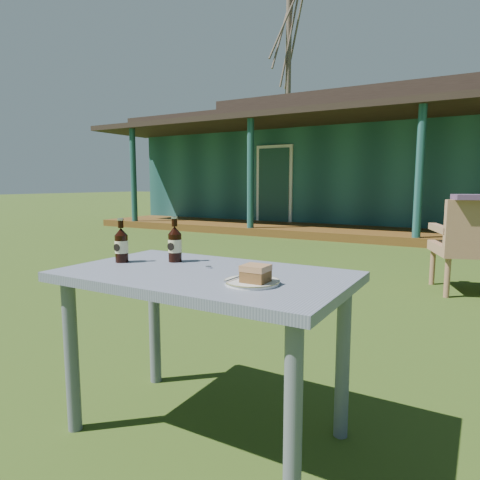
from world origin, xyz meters
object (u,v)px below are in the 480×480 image
Objects in this scene: cafe_table at (205,295)px; cake_slice at (256,273)px; plate at (252,282)px; cola_bottle_near at (175,244)px; armchair_left at (476,241)px; cola_bottle_far at (121,245)px.

cafe_table is 13.04× the size of cake_slice.
plate is at bearing -18.37° from cafe_table.
armchair_left is at bearing 69.11° from cola_bottle_near.
cake_slice reaches higher than plate.
plate is 0.95× the size of cola_bottle_near.
armchair_left is at bearing 78.72° from plate.
cola_bottle_near reaches higher than plate.
plate is 0.05m from cake_slice.
armchair_left reaches higher than plate.
cafe_table is 0.34m from cola_bottle_near.
cola_bottle_far is at bearing 173.50° from plate.
cafe_table is 5.82× the size of cola_bottle_far.
cola_bottle_near is at bearing -110.89° from armchair_left.
cake_slice is 0.10× the size of armchair_left.
cola_bottle_near is at bearing 157.65° from plate.
cake_slice is 0.43× the size of cola_bottle_near.
cafe_table is at bearing -26.43° from cola_bottle_near.
cafe_table is at bearing 161.63° from plate.
cake_slice reaches higher than cafe_table.
cafe_table is 0.50m from cola_bottle_far.
cola_bottle_near reaches higher than cake_slice.
cola_bottle_far is at bearing 172.59° from cake_slice.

